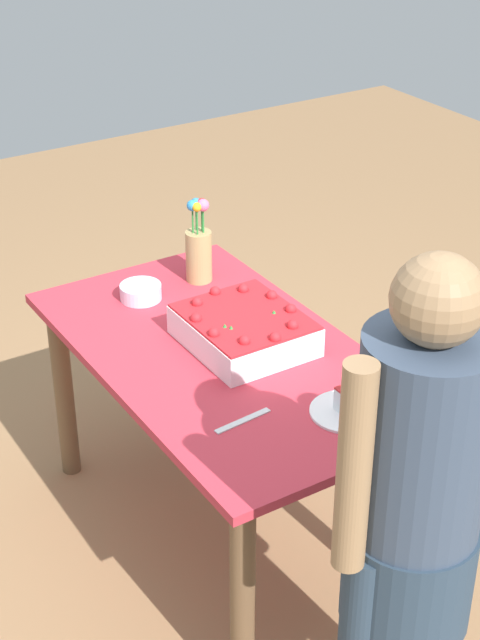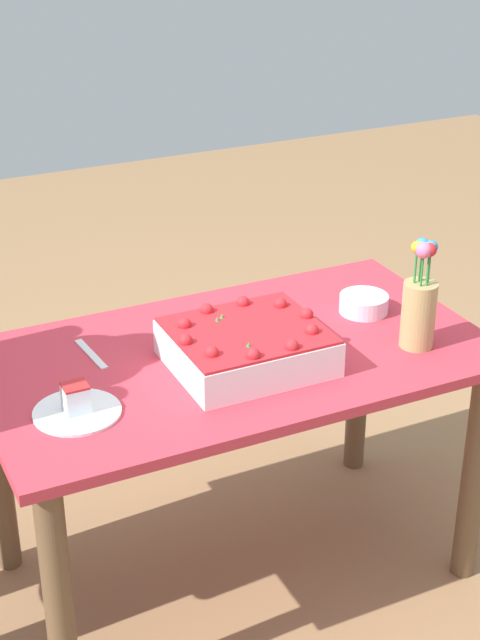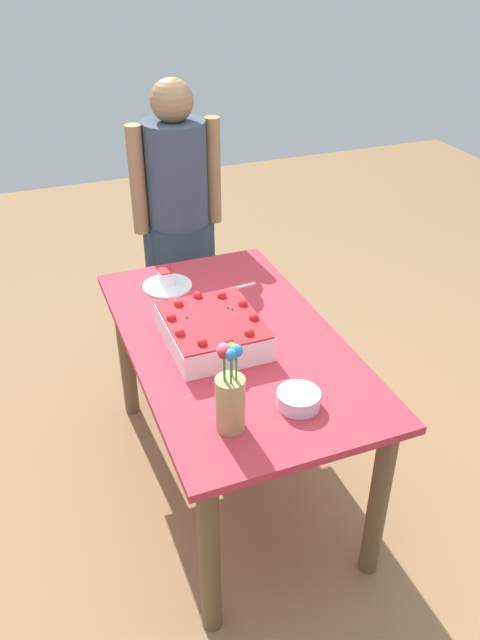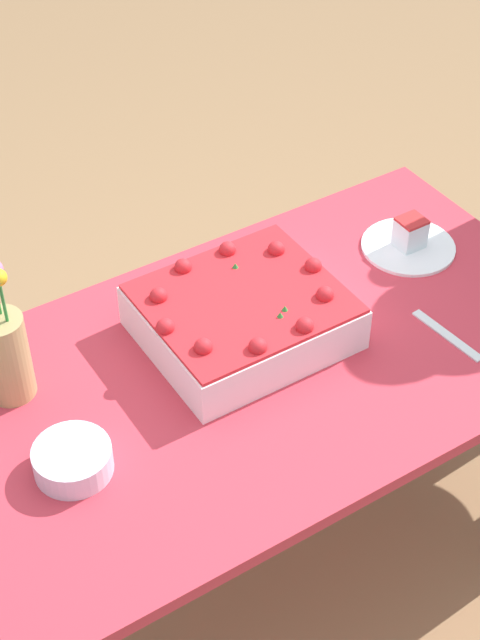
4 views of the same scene
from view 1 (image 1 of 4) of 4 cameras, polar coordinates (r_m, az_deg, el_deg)
ground_plane at (r=3.49m, az=-0.89°, el=-12.21°), size 8.00×8.00×0.00m
dining_table at (r=3.12m, az=-0.97°, el=-3.80°), size 1.37×0.77×0.74m
sheet_cake at (r=3.06m, az=0.22°, el=-0.53°), size 0.39×0.34×0.13m
serving_plate_with_slice at (r=2.78m, az=6.27°, el=-5.05°), size 0.21×0.21×0.08m
cake_knife at (r=2.73m, az=0.16°, el=-5.88°), size 0.04×0.18×0.00m
flower_vase at (r=3.43m, az=-2.42°, el=4.18°), size 0.09×0.09×0.31m
fruit_bowl at (r=3.36m, az=-5.80°, el=1.64°), size 0.14×0.14×0.05m
person_standing at (r=2.31m, az=10.13°, el=-10.66°), size 0.31×0.45×1.49m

